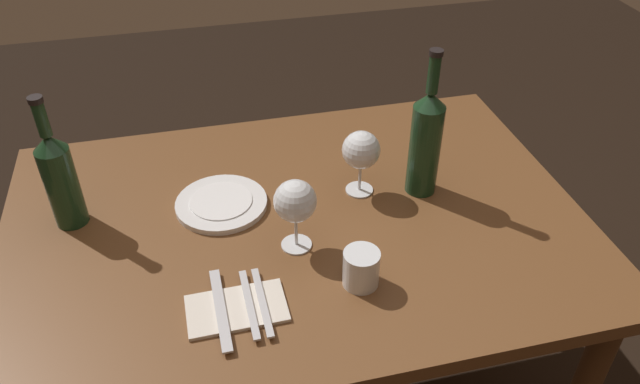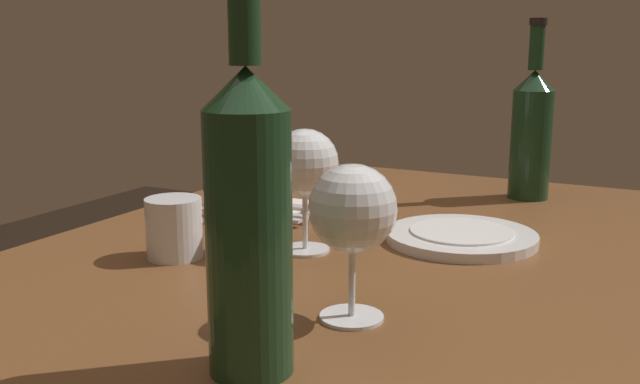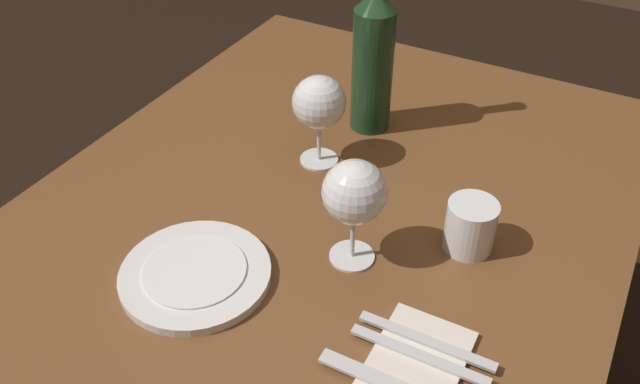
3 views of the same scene
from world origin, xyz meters
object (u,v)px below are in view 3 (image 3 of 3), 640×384
at_px(wine_bottle, 373,57).
at_px(dinner_plate, 195,274).
at_px(water_tumbler, 470,228).
at_px(folded_napkin, 411,373).
at_px(wine_glass_right, 354,194).
at_px(wine_glass_left, 319,104).
at_px(fork_outer, 426,341).
at_px(fork_inner, 419,355).

height_order(wine_bottle, dinner_plate, wine_bottle).
relative_size(water_tumbler, folded_napkin, 0.41).
relative_size(wine_glass_right, wine_bottle, 0.46).
height_order(wine_glass_right, wine_bottle, wine_bottle).
bearing_deg(wine_glass_left, wine_glass_right, 39.88).
bearing_deg(wine_bottle, fork_outer, 33.18).
bearing_deg(wine_bottle, dinner_plate, -5.57).
relative_size(wine_glass_left, dinner_plate, 0.76).
bearing_deg(fork_inner, dinner_plate, -86.95).
xyz_separation_m(wine_glass_left, folded_napkin, (0.34, 0.31, -0.11)).
xyz_separation_m(wine_bottle, fork_outer, (0.43, 0.28, -0.13)).
distance_m(dinner_plate, fork_inner, 0.33).
xyz_separation_m(water_tumbler, folded_napkin, (0.25, 0.01, -0.03)).
distance_m(wine_glass_left, fork_outer, 0.43).
bearing_deg(fork_inner, water_tumbler, -176.31).
bearing_deg(wine_glass_left, folded_napkin, 42.64).
bearing_deg(fork_inner, fork_outer, 180.00).
bearing_deg(wine_glass_right, wine_glass_left, -140.12).
distance_m(wine_glass_right, wine_bottle, 0.35).
bearing_deg(fork_inner, wine_bottle, -148.29).
bearing_deg(wine_glass_right, folded_napkin, 45.77).
distance_m(wine_bottle, fork_outer, 0.53).
relative_size(dinner_plate, fork_inner, 1.18).
relative_size(wine_glass_right, folded_napkin, 0.87).
xyz_separation_m(wine_glass_right, fork_inner, (0.12, 0.15, -0.11)).
xyz_separation_m(dinner_plate, fork_inner, (-0.02, 0.33, 0.00)).
relative_size(water_tumbler, fork_inner, 0.44).
bearing_deg(wine_glass_right, fork_inner, 50.99).
bearing_deg(wine_bottle, wine_glass_left, -11.15).
xyz_separation_m(water_tumbler, dinner_plate, (0.24, -0.31, -0.03)).
distance_m(wine_glass_right, dinner_plate, 0.25).
height_order(wine_glass_left, folded_napkin, wine_glass_left).
bearing_deg(wine_glass_right, fork_outer, 57.10).
distance_m(wine_glass_right, fork_outer, 0.21).
relative_size(wine_glass_left, folded_napkin, 0.84).
bearing_deg(wine_bottle, wine_glass_right, 21.12).
bearing_deg(folded_napkin, wine_glass_right, -134.23).
xyz_separation_m(wine_glass_right, dinner_plate, (0.14, -0.17, -0.11)).
distance_m(wine_glass_right, water_tumbler, 0.19).
relative_size(wine_bottle, folded_napkin, 1.87).
bearing_deg(wine_glass_right, dinner_plate, -50.80).
xyz_separation_m(wine_bottle, fork_inner, (0.45, 0.28, -0.13)).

